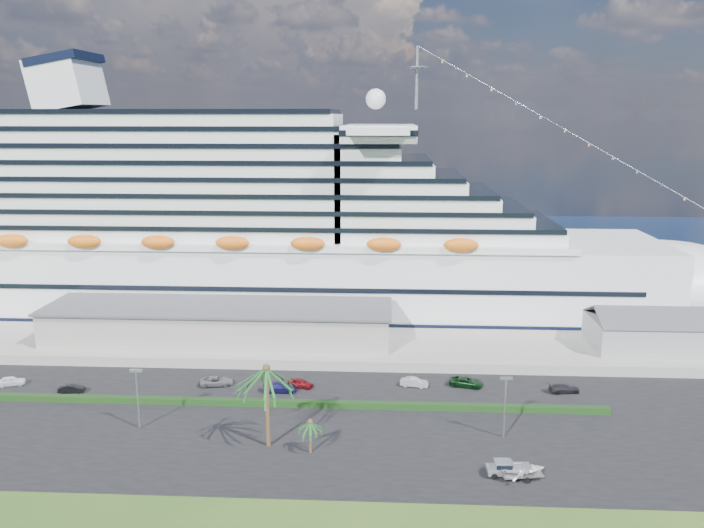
# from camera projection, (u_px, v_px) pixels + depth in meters

# --- Properties ---
(ground) EXTENTS (420.00, 420.00, 0.00)m
(ground) POSITION_uv_depth(u_px,v_px,m) (346.00, 464.00, 82.05)
(ground) COLOR #2A4F1A
(ground) RESTS_ON ground
(asphalt_lot) EXTENTS (140.00, 38.00, 0.12)m
(asphalt_lot) POSITION_uv_depth(u_px,v_px,m) (351.00, 424.00, 92.77)
(asphalt_lot) COLOR black
(asphalt_lot) RESTS_ON ground
(wharf) EXTENTS (240.00, 20.00, 1.80)m
(wharf) POSITION_uv_depth(u_px,v_px,m) (360.00, 347.00, 120.88)
(wharf) COLOR gray
(wharf) RESTS_ON ground
(water) EXTENTS (420.00, 160.00, 0.02)m
(water) POSITION_uv_depth(u_px,v_px,m) (372.00, 252.00, 208.88)
(water) COLOR black
(water) RESTS_ON ground
(cruise_ship) EXTENTS (191.00, 38.00, 54.00)m
(cruise_ship) POSITION_uv_depth(u_px,v_px,m) (261.00, 234.00, 142.07)
(cruise_ship) COLOR silver
(cruise_ship) RESTS_ON ground
(terminal_building) EXTENTS (61.00, 15.00, 6.30)m
(terminal_building) POSITION_uv_depth(u_px,v_px,m) (219.00, 322.00, 121.33)
(terminal_building) COLOR gray
(terminal_building) RESTS_ON wharf
(port_shed) EXTENTS (24.00, 12.31, 7.37)m
(port_shed) POSITION_uv_depth(u_px,v_px,m) (663.00, 333.00, 117.39)
(port_shed) COLOR gray
(port_shed) RESTS_ON wharf
(hedge) EXTENTS (88.00, 1.10, 0.90)m
(hedge) POSITION_uv_depth(u_px,v_px,m) (297.00, 404.00, 97.96)
(hedge) COLOR black
(hedge) RESTS_ON asphalt_lot
(lamp_post_left) EXTENTS (1.60, 0.35, 8.27)m
(lamp_post_left) POSITION_uv_depth(u_px,v_px,m) (137.00, 391.00, 90.19)
(lamp_post_left) COLOR gray
(lamp_post_left) RESTS_ON asphalt_lot
(lamp_post_right) EXTENTS (1.60, 0.35, 8.27)m
(lamp_post_right) POSITION_uv_depth(u_px,v_px,m) (505.00, 399.00, 87.66)
(lamp_post_right) COLOR gray
(lamp_post_right) RESTS_ON asphalt_lot
(palm_tall) EXTENTS (8.82, 8.82, 11.13)m
(palm_tall) POSITION_uv_depth(u_px,v_px,m) (267.00, 378.00, 84.52)
(palm_tall) COLOR #47301E
(palm_tall) RESTS_ON ground
(palm_short) EXTENTS (3.53, 3.53, 4.56)m
(palm_short) POSITION_uv_depth(u_px,v_px,m) (310.00, 426.00, 83.95)
(palm_short) COLOR #47301E
(palm_short) RESTS_ON ground
(parked_car_0) EXTENTS (4.54, 3.08, 1.44)m
(parked_car_0) POSITION_uv_depth(u_px,v_px,m) (11.00, 381.00, 105.52)
(parked_car_0) COLOR white
(parked_car_0) RESTS_ON asphalt_lot
(parked_car_1) EXTENTS (4.00, 1.94, 1.26)m
(parked_car_1) POSITION_uv_depth(u_px,v_px,m) (72.00, 388.00, 102.88)
(parked_car_1) COLOR black
(parked_car_1) RESTS_ON asphalt_lot
(parked_car_2) EXTENTS (5.35, 3.29, 1.38)m
(parked_car_2) POSITION_uv_depth(u_px,v_px,m) (217.00, 381.00, 105.55)
(parked_car_2) COLOR slate
(parked_car_2) RESTS_ON asphalt_lot
(parked_car_3) EXTENTS (5.07, 2.23, 1.45)m
(parked_car_3) POSITION_uv_depth(u_px,v_px,m) (280.00, 387.00, 103.08)
(parked_car_3) COLOR #171751
(parked_car_3) RESTS_ON asphalt_lot
(parked_car_4) EXTENTS (4.29, 2.73, 1.36)m
(parked_car_4) POSITION_uv_depth(u_px,v_px,m) (301.00, 383.00, 104.82)
(parked_car_4) COLOR maroon
(parked_car_4) RESTS_ON asphalt_lot
(parked_car_5) EXTENTS (4.44, 2.23, 1.40)m
(parked_car_5) POSITION_uv_depth(u_px,v_px,m) (414.00, 382.00, 105.12)
(parked_car_5) COLOR #ACAFB4
(parked_car_5) RESTS_ON asphalt_lot
(parked_car_6) EXTENTS (5.58, 3.56, 1.43)m
(parked_car_6) POSITION_uv_depth(u_px,v_px,m) (466.00, 382.00, 105.18)
(parked_car_6) COLOR black
(parked_car_6) RESTS_ON asphalt_lot
(parked_car_7) EXTENTS (4.82, 2.51, 1.33)m
(parked_car_7) POSITION_uv_depth(u_px,v_px,m) (564.00, 388.00, 102.87)
(parked_car_7) COLOR black
(parked_car_7) RESTS_ON asphalt_lot
(pickup_truck) EXTENTS (5.10, 2.04, 1.78)m
(pickup_truck) POSITION_uv_depth(u_px,v_px,m) (508.00, 468.00, 79.07)
(pickup_truck) COLOR black
(pickup_truck) RESTS_ON asphalt_lot
(boat_trailer) EXTENTS (6.16, 4.54, 1.71)m
(boat_trailer) POSITION_uv_depth(u_px,v_px,m) (523.00, 470.00, 78.32)
(boat_trailer) COLOR gray
(boat_trailer) RESTS_ON asphalt_lot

